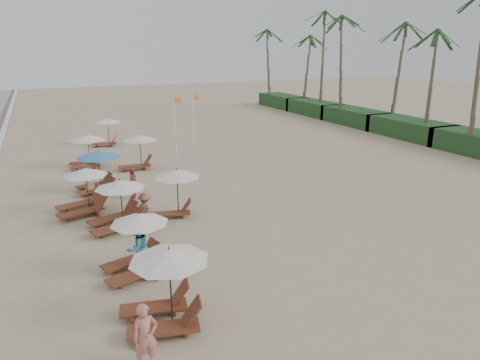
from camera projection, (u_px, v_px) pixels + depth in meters
name	position (u px, v px, depth m)	size (l,w,h in m)	color
ground	(270.00, 247.00, 17.70)	(160.00, 160.00, 0.00)	tan
shrub_hedge	(410.00, 128.00, 38.85)	(3.20, 53.00, 1.60)	#193D1C
palm_row	(414.00, 20.00, 36.94)	(7.00, 52.00, 12.30)	brown
lounger_station_0	(162.00, 289.00, 12.43)	(2.69, 2.31, 2.36)	brown
lounger_station_1	(134.00, 247.00, 15.33)	(2.52, 2.34, 2.24)	brown
lounger_station_2	(115.00, 206.00, 19.27)	(2.73, 2.56, 2.18)	brown
lounger_station_3	(81.00, 194.00, 21.04)	(2.68, 2.57, 2.22)	brown
lounger_station_4	(96.00, 170.00, 24.16)	(2.64, 2.40, 2.29)	brown
lounger_station_5	(86.00, 150.00, 28.93)	(2.58, 2.34, 2.22)	brown
inland_station_0	(175.00, 186.00, 20.58)	(2.57, 2.24, 2.22)	brown
inland_station_1	(137.00, 150.00, 28.61)	(2.81, 2.24, 2.22)	brown
inland_station_2	(106.00, 129.00, 35.36)	(2.72, 2.24, 2.22)	brown
beachgoer_near	(145.00, 337.00, 10.84)	(0.64, 0.42, 1.76)	#B67263
beachgoer_mid_a	(137.00, 248.00, 15.44)	(0.93, 0.73, 1.92)	teal
beachgoer_mid_b	(145.00, 210.00, 19.45)	(1.03, 0.59, 1.59)	brown
beachgoer_far_a	(133.00, 183.00, 23.20)	(0.97, 0.40, 1.65)	#B1474D
beachgoer_far_b	(89.00, 177.00, 23.90)	(0.89, 0.58, 1.83)	#9E7F55
flag_pole_near	(175.00, 123.00, 31.63)	(0.59, 0.08, 4.49)	silver
flag_pole_far	(193.00, 115.00, 36.26)	(0.60, 0.08, 4.16)	silver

